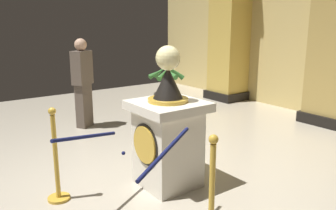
# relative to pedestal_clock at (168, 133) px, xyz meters

# --- Properties ---
(ground_plane) EXTENTS (11.18, 11.18, 0.00)m
(ground_plane) POSITION_rel_pedestal_clock_xyz_m (-0.29, -0.34, -0.64)
(ground_plane) COLOR #B2A893
(pedestal_clock) EXTENTS (0.76, 0.76, 1.64)m
(pedestal_clock) POSITION_rel_pedestal_clock_xyz_m (0.00, 0.00, 0.00)
(pedestal_clock) COLOR silver
(pedestal_clock) RESTS_ON ground_plane
(stanchion_near) EXTENTS (0.24, 0.24, 1.03)m
(stanchion_near) POSITION_rel_pedestal_clock_xyz_m (-0.41, -1.17, -0.28)
(stanchion_near) COLOR gold
(stanchion_near) RESTS_ON ground_plane
(stanchion_far) EXTENTS (0.24, 0.24, 1.02)m
(stanchion_far) POSITION_rel_pedestal_clock_xyz_m (1.18, -0.42, -0.28)
(stanchion_far) COLOR gold
(stanchion_far) RESTS_ON ground_plane
(velvet_rope) EXTENTS (1.21, 1.19, 0.22)m
(velvet_rope) POSITION_rel_pedestal_clock_xyz_m (0.39, -0.79, 0.15)
(velvet_rope) COLOR #141947
(column_left) EXTENTS (0.90, 0.90, 3.57)m
(column_left) POSITION_rel_pedestal_clock_xyz_m (-2.93, 4.02, 1.13)
(column_left) COLOR black
(column_left) RESTS_ON ground_plane
(potted_palm_left) EXTENTS (0.74, 0.71, 1.09)m
(potted_palm_left) POSITION_rel_pedestal_clock_xyz_m (-2.35, 1.70, -0.28)
(potted_palm_left) COLOR #2D2823
(potted_palm_left) RESTS_ON ground_plane
(bystander_guest) EXTENTS (0.37, 0.42, 1.60)m
(bystander_guest) POSITION_rel_pedestal_clock_xyz_m (-2.79, 0.16, 0.20)
(bystander_guest) COLOR brown
(bystander_guest) RESTS_ON ground_plane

